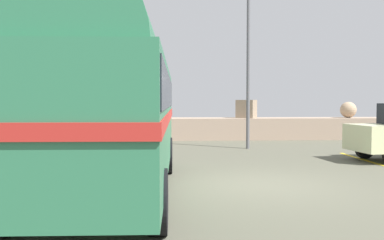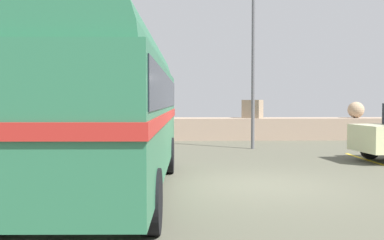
% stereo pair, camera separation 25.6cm
% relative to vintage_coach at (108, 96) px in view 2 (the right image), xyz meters
% --- Properties ---
extents(ground, '(32.00, 26.00, 0.02)m').
position_rel_vintage_coach_xyz_m(ground, '(3.27, 0.87, -2.04)').
color(ground, '#565646').
extents(breakwater, '(31.36, 1.83, 2.34)m').
position_rel_vintage_coach_xyz_m(breakwater, '(2.97, 12.68, -1.40)').
color(breakwater, tan).
rests_on(breakwater, ground).
extents(vintage_coach, '(2.69, 8.66, 3.70)m').
position_rel_vintage_coach_xyz_m(vintage_coach, '(0.00, 0.00, 0.00)').
color(vintage_coach, black).
rests_on(vintage_coach, ground).
extents(lamp_post, '(0.49, 1.13, 6.45)m').
position_rel_vintage_coach_xyz_m(lamp_post, '(4.46, 8.16, 1.58)').
color(lamp_post, '#5B5B60').
rests_on(lamp_post, ground).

